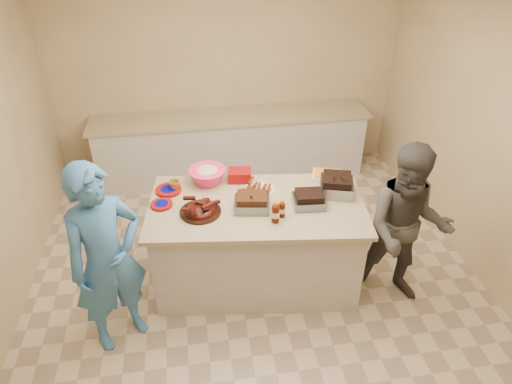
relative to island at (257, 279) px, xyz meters
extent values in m
cube|color=#47230F|center=(-0.06, -0.06, 0.93)|extent=(0.35, 0.28, 0.09)
cube|color=black|center=(0.46, -0.09, 0.93)|extent=(0.30, 0.26, 0.08)
cube|color=gray|center=(0.77, 0.07, 0.93)|extent=(0.38, 0.38, 0.12)
cylinder|color=silver|center=(0.06, 0.22, 0.93)|extent=(0.40, 0.40, 0.05)
cube|color=#FF9F1F|center=(0.75, 0.32, 0.93)|extent=(0.34, 0.29, 0.08)
cylinder|color=#390D05|center=(0.12, -0.28, 0.93)|extent=(0.08, 0.08, 0.20)
cylinder|color=#390D05|center=(0.19, -0.22, 0.93)|extent=(0.06, 0.06, 0.17)
cylinder|color=#EEAB00|center=(-0.12, 0.11, 0.93)|extent=(0.04, 0.04, 0.11)
imported|color=silver|center=(-0.10, 0.18, 0.93)|extent=(0.14, 0.06, 0.13)
cylinder|color=maroon|center=(-0.80, 0.34, 0.93)|extent=(0.27, 0.27, 0.03)
cylinder|color=maroon|center=(-0.86, 0.11, 0.93)|extent=(0.22, 0.22, 0.03)
imported|color=#A16D1F|center=(-0.74, 0.36, 0.93)|extent=(0.12, 0.11, 0.11)
cube|color=maroon|center=(-0.10, 0.43, 0.93)|extent=(0.24, 0.20, 0.11)
imported|color=teal|center=(-1.28, -0.49, 0.00)|extent=(1.45, 1.81, 0.42)
imported|color=#4A4743|center=(1.28, -0.40, 0.00)|extent=(1.30, 1.79, 0.61)
camera|label=1|loc=(-0.54, -3.36, 3.33)|focal=32.00mm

